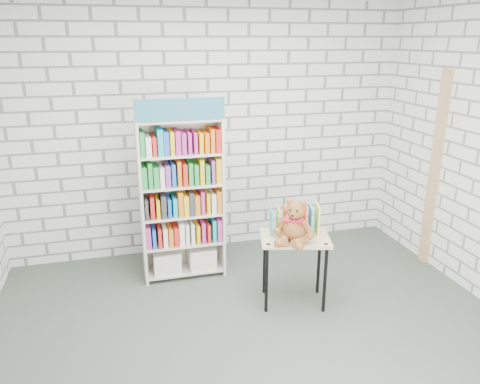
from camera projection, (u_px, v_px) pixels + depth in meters
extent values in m
plane|color=#3D483D|center=(261.00, 342.00, 3.87)|extent=(4.50, 4.50, 0.00)
cube|color=silver|center=(209.00, 131.00, 5.26)|extent=(4.50, 0.02, 2.80)
cube|color=silver|center=(446.00, 345.00, 1.60)|extent=(4.50, 0.02, 2.80)
cube|color=beige|center=(141.00, 204.00, 4.64)|extent=(0.03, 0.32, 1.67)
cube|color=beige|center=(221.00, 197.00, 4.84)|extent=(0.03, 0.32, 1.67)
cube|color=beige|center=(180.00, 195.00, 4.88)|extent=(0.84, 0.02, 1.67)
cube|color=teal|center=(180.00, 109.00, 4.30)|extent=(0.84, 0.02, 0.20)
cube|color=beige|center=(185.00, 269.00, 4.98)|extent=(0.78, 0.30, 0.02)
cube|color=beige|center=(184.00, 242.00, 4.88)|extent=(0.78, 0.30, 0.02)
cube|color=beige|center=(182.00, 214.00, 4.78)|extent=(0.78, 0.30, 0.02)
cube|color=beige|center=(181.00, 184.00, 4.69)|extent=(0.78, 0.30, 0.02)
cube|color=beige|center=(180.00, 154.00, 4.59)|extent=(0.78, 0.30, 0.02)
cube|color=beige|center=(178.00, 120.00, 4.48)|extent=(0.78, 0.30, 0.02)
cube|color=silver|center=(167.00, 261.00, 4.90)|extent=(0.28, 0.26, 0.22)
cube|color=silver|center=(201.00, 257.00, 4.99)|extent=(0.28, 0.26, 0.22)
cube|color=white|center=(183.00, 231.00, 4.84)|extent=(0.78, 0.26, 0.22)
cube|color=purple|center=(182.00, 203.00, 4.74)|extent=(0.78, 0.26, 0.22)
cube|color=#333338|center=(181.00, 173.00, 4.64)|extent=(0.78, 0.26, 0.22)
cube|color=red|center=(180.00, 142.00, 4.54)|extent=(0.78, 0.26, 0.22)
cube|color=tan|center=(295.00, 238.00, 4.27)|extent=(0.72, 0.58, 0.03)
cylinder|color=black|center=(267.00, 280.00, 4.21)|extent=(0.03, 0.03, 0.64)
cylinder|color=black|center=(264.00, 263.00, 4.53)|extent=(0.03, 0.03, 0.64)
cylinder|color=black|center=(325.00, 280.00, 4.22)|extent=(0.03, 0.03, 0.64)
cylinder|color=black|center=(319.00, 263.00, 4.53)|extent=(0.03, 0.03, 0.64)
cylinder|color=black|center=(268.00, 244.00, 4.11)|extent=(0.04, 0.04, 0.01)
cylinder|color=black|center=(326.00, 244.00, 4.12)|extent=(0.04, 0.04, 0.01)
cube|color=#28AFA8|center=(271.00, 220.00, 4.32)|extent=(0.06, 0.19, 0.26)
cube|color=yellow|center=(278.00, 220.00, 4.32)|extent=(0.06, 0.19, 0.26)
cube|color=#E04F18|center=(284.00, 220.00, 4.32)|extent=(0.06, 0.19, 0.26)
cube|color=black|center=(291.00, 220.00, 4.32)|extent=(0.06, 0.19, 0.26)
cube|color=silver|center=(298.00, 220.00, 4.32)|extent=(0.06, 0.19, 0.26)
cube|color=#F93B2B|center=(304.00, 220.00, 4.32)|extent=(0.06, 0.19, 0.26)
cube|color=#34A4C6|center=(311.00, 220.00, 4.32)|extent=(0.06, 0.19, 0.26)
cube|color=#E7D64D|center=(317.00, 220.00, 4.32)|extent=(0.06, 0.19, 0.26)
ellipsoid|color=brown|center=(295.00, 229.00, 4.16)|extent=(0.23, 0.19, 0.23)
sphere|color=brown|center=(296.00, 210.00, 4.10)|extent=(0.16, 0.16, 0.16)
sphere|color=brown|center=(290.00, 202.00, 4.11)|extent=(0.06, 0.06, 0.06)
sphere|color=brown|center=(303.00, 204.00, 4.07)|extent=(0.06, 0.06, 0.06)
sphere|color=brown|center=(294.00, 215.00, 4.05)|extent=(0.07, 0.07, 0.07)
sphere|color=black|center=(291.00, 210.00, 4.04)|extent=(0.02, 0.02, 0.02)
sphere|color=black|center=(297.00, 211.00, 4.02)|extent=(0.02, 0.02, 0.02)
sphere|color=black|center=(293.00, 216.00, 4.02)|extent=(0.02, 0.02, 0.02)
cylinder|color=brown|center=(282.00, 224.00, 4.17)|extent=(0.10, 0.13, 0.16)
cylinder|color=brown|center=(307.00, 228.00, 4.09)|extent=(0.14, 0.08, 0.16)
sphere|color=brown|center=(278.00, 231.00, 4.18)|extent=(0.07, 0.07, 0.07)
sphere|color=brown|center=(310.00, 236.00, 4.08)|extent=(0.07, 0.07, 0.07)
cylinder|color=brown|center=(284.00, 240.00, 4.10)|extent=(0.12, 0.18, 0.09)
cylinder|color=brown|center=(299.00, 242.00, 4.05)|extent=(0.18, 0.15, 0.09)
sphere|color=brown|center=(279.00, 243.00, 4.05)|extent=(0.08, 0.08, 0.08)
sphere|color=brown|center=(299.00, 246.00, 3.98)|extent=(0.08, 0.08, 0.08)
cone|color=red|center=(289.00, 220.00, 4.08)|extent=(0.09, 0.09, 0.06)
cone|color=red|center=(298.00, 222.00, 4.05)|extent=(0.09, 0.09, 0.06)
sphere|color=red|center=(293.00, 221.00, 4.06)|extent=(0.03, 0.03, 0.03)
cube|color=tan|center=(435.00, 171.00, 4.97)|extent=(0.05, 0.12, 2.10)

